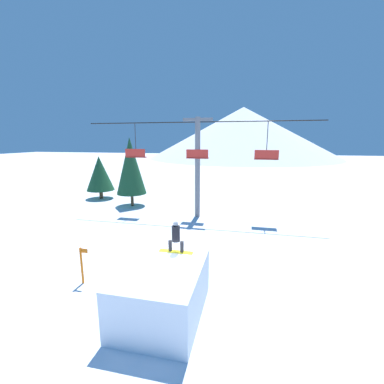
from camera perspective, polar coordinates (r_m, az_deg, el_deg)
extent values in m
plane|color=white|center=(11.22, -4.52, -23.56)|extent=(220.00, 220.00, 0.00)
cone|color=silver|center=(95.52, 11.20, 12.77)|extent=(66.05, 66.05, 17.71)
cube|color=white|center=(10.26, -6.49, -20.93)|extent=(2.85, 3.93, 1.90)
cube|color=silver|center=(11.44, -3.41, -12.05)|extent=(2.85, 0.10, 0.06)
cube|color=yellow|center=(10.88, -3.56, -13.09)|extent=(1.44, 0.26, 0.03)
cylinder|color=black|center=(10.85, -4.88, -11.80)|extent=(0.15, 0.15, 0.45)
cylinder|color=black|center=(10.72, -2.25, -12.06)|extent=(0.15, 0.15, 0.45)
cylinder|color=black|center=(10.58, -3.61, -9.21)|extent=(0.33, 0.33, 0.65)
sphere|color=#B2B2B7|center=(10.44, -3.64, -7.04)|extent=(0.20, 0.20, 0.20)
cylinder|color=slate|center=(21.29, 1.24, 5.25)|extent=(0.43, 0.43, 8.23)
cube|color=slate|center=(21.22, 1.28, 15.82)|extent=(2.40, 0.24, 0.24)
cylinder|color=black|center=(21.21, 1.28, 15.28)|extent=(19.14, 0.08, 0.08)
cylinder|color=#28282D|center=(22.86, -12.45, 11.17)|extent=(0.06, 0.06, 2.86)
cube|color=red|center=(22.91, -12.30, 7.60)|extent=(1.80, 0.44, 0.08)
cube|color=red|center=(22.72, -12.53, 8.44)|extent=(1.80, 0.08, 0.70)
cylinder|color=#28282D|center=(21.16, 1.26, 11.42)|extent=(0.06, 0.06, 2.86)
cube|color=red|center=(21.21, 1.25, 7.56)|extent=(1.80, 0.44, 0.08)
cube|color=red|center=(21.02, 1.15, 8.48)|extent=(1.80, 0.08, 0.70)
cylinder|color=#28282D|center=(20.79, 16.37, 10.97)|extent=(0.06, 0.06, 2.86)
cube|color=red|center=(20.84, 16.15, 7.05)|extent=(1.80, 0.44, 0.08)
cube|color=red|center=(20.64, 16.23, 7.98)|extent=(1.80, 0.08, 0.70)
cylinder|color=#4C3823|center=(26.13, -13.15, -1.66)|extent=(0.29, 0.29, 1.24)
cone|color=#194728|center=(25.59, -13.49, 5.67)|extent=(2.87, 2.87, 5.45)
cylinder|color=#4C3823|center=(30.39, -19.53, -0.47)|extent=(0.40, 0.40, 0.95)
cone|color=#194728|center=(30.02, -19.83, 3.94)|extent=(2.97, 2.97, 3.76)
cylinder|color=orange|center=(13.05, -23.30, -14.81)|extent=(0.10, 0.10, 1.72)
cube|color=orange|center=(12.65, -22.90, -11.94)|extent=(0.36, 0.02, 0.20)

